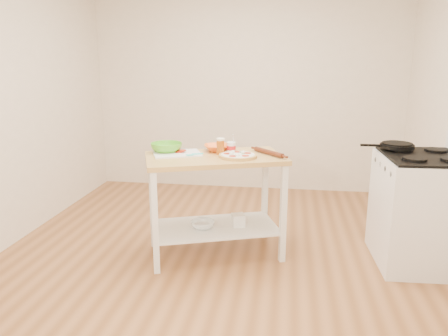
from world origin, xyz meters
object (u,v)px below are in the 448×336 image
green_bowl (167,148)px  shelf_glass_bowl (203,225)px  skillet (396,146)px  shelf_bin (238,220)px  prep_island (215,184)px  beer_pint (221,146)px  pizza (238,155)px  knife (170,150)px  yogurt_tub (231,147)px  gas_stove (420,210)px  spatula (194,154)px  orange_bowl (218,148)px  rolling_pin (269,153)px  cutting_board (177,153)px

green_bowl → shelf_glass_bowl: 0.75m
skillet → shelf_bin: size_ratio=4.20×
prep_island → beer_pint: bearing=54.9°
pizza → knife: bearing=168.7°
prep_island → green_bowl: size_ratio=4.78×
yogurt_tub → green_bowl: bearing=-173.5°
beer_pint → yogurt_tub: size_ratio=0.83×
pizza → shelf_bin: 0.61m
gas_stove → spatula: (-1.90, -0.13, 0.44)m
orange_bowl → yogurt_tub: (0.13, -0.06, 0.02)m
pizza → beer_pint: (-0.16, 0.09, 0.06)m
skillet → green_bowl: skillet is taller
prep_island → knife: bearing=167.1°
gas_stove → spatula: 1.96m
pizza → knife: size_ratio=1.43×
prep_island → beer_pint: size_ratio=9.12×
pizza → shelf_glass_bowl: (-0.30, -0.04, -0.62)m
orange_bowl → shelf_glass_bowl: 0.70m
green_bowl → shelf_bin: 0.90m
gas_stove → rolling_pin: gas_stove is taller
spatula → knife: 0.29m
pizza → green_bowl: 0.65m
pizza → shelf_glass_bowl: 0.69m
pizza → orange_bowl: bearing=132.6°
shelf_bin → orange_bowl: bearing=142.4°
skillet → knife: 1.98m
skillet → cutting_board: size_ratio=0.93×
shelf_bin → gas_stove: bearing=1.8°
gas_stove → yogurt_tub: bearing=175.5°
pizza → beer_pint: beer_pint is taller
knife → shelf_bin: knife is taller
prep_island → green_bowl: (-0.44, 0.07, 0.29)m
knife → shelf_glass_bowl: knife is taller
prep_island → skillet: (1.54, 0.29, 0.33)m
skillet → shelf_bin: bearing=-170.3°
orange_bowl → shelf_glass_bowl: size_ratio=1.14×
cutting_board → rolling_pin: rolling_pin is taller
spatula → green_bowl: (-0.27, 0.12, 0.03)m
gas_stove → rolling_pin: (-1.28, 0.02, 0.45)m
skillet → green_bowl: (-1.99, -0.21, -0.03)m
cutting_board → knife: cutting_board is taller
prep_island → shelf_glass_bowl: size_ratio=6.26×
pizza → shelf_glass_bowl: bearing=-173.1°
knife → yogurt_tub: size_ratio=1.30×
orange_bowl → green_bowl: 0.45m
prep_island → cutting_board: 0.43m
green_bowl → pizza: bearing=-9.0°
green_bowl → knife: bearing=48.5°
skillet → green_bowl: size_ratio=1.64×
spatula → shelf_bin: size_ratio=1.30×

